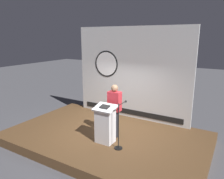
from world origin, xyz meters
The scene contains 6 objects.
ground_plane centered at (0.00, 0.00, 0.00)m, with size 40.00×40.00×0.00m, color #4C4C51.
stage_platform centered at (0.00, 0.00, 0.15)m, with size 6.40×4.00×0.30m, color brown.
banner_display centered at (-0.02, 1.85, 2.05)m, with size 4.67×0.12×3.51m.
podium centered at (0.29, -0.48, 0.87)m, with size 0.64×0.50×1.18m.
speaker_person centered at (0.34, 0.00, 1.17)m, with size 0.40×0.26×1.71m.
microphone_stand centered at (0.83, -0.56, 0.78)m, with size 0.24×0.59×1.36m.
Camera 1 is at (3.55, -5.56, 3.44)m, focal length 34.60 mm.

